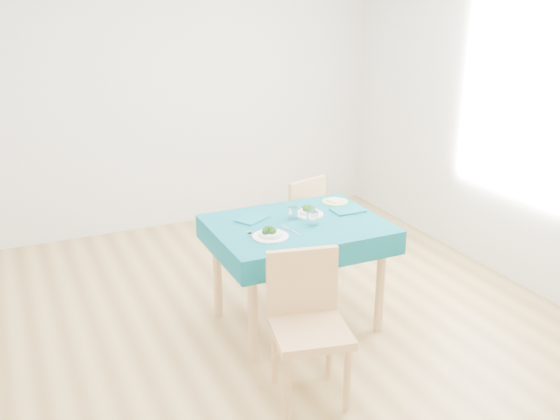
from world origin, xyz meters
name	(u,v)px	position (x,y,z in m)	size (l,w,h in m)	color
room_shell	(280,137)	(0.00, 0.00, 1.35)	(4.02, 4.52, 2.73)	olive
table	(297,274)	(0.11, -0.05, 0.38)	(1.14, 0.86, 0.76)	#084E5C
chair_near	(310,316)	(-0.20, -0.83, 0.52)	(0.42, 0.46, 1.05)	tan
chair_far	(293,221)	(0.44, 0.70, 0.46)	(0.37, 0.41, 0.93)	tan
bowl_near	(270,232)	(-0.16, -0.21, 0.79)	(0.23, 0.23, 0.07)	white
bowl_far	(309,211)	(0.25, 0.05, 0.79)	(0.20, 0.20, 0.06)	white
fork_near	(256,238)	(-0.25, -0.18, 0.76)	(0.03, 0.19, 0.00)	silver
knife_near	(292,231)	(0.01, -0.16, 0.76)	(0.02, 0.22, 0.00)	silver
fork_far	(303,214)	(0.22, 0.09, 0.76)	(0.03, 0.19, 0.00)	silver
knife_far	(348,210)	(0.54, 0.02, 0.76)	(0.02, 0.21, 0.00)	silver
napkin_near	(252,219)	(-0.15, 0.14, 0.76)	(0.21, 0.15, 0.01)	#0C5766
napkin_far	(348,210)	(0.53, 0.01, 0.76)	(0.22, 0.15, 0.01)	#0C5766
tumbler_center	(293,213)	(0.12, 0.04, 0.80)	(0.06, 0.06, 0.08)	white
tumbler_side	(312,218)	(0.18, -0.13, 0.81)	(0.07, 0.07, 0.10)	white
side_plate	(335,202)	(0.55, 0.22, 0.76)	(0.19, 0.19, 0.01)	#C5E16D
bread_slice	(335,200)	(0.55, 0.22, 0.77)	(0.09, 0.09, 0.01)	beige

